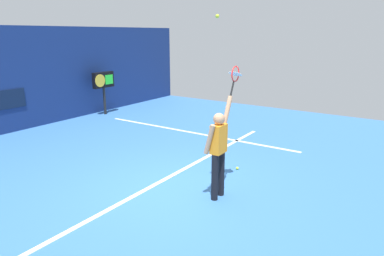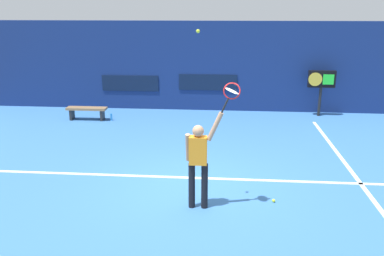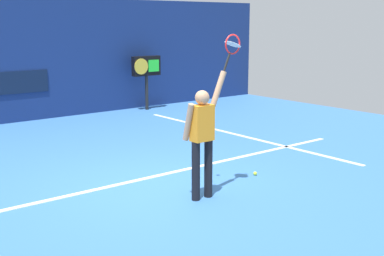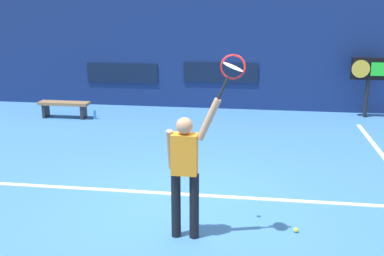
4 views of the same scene
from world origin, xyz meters
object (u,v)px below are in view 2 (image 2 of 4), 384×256
(tennis_ball, at_px, (198,31))
(scoreboard_clock, at_px, (321,81))
(court_bench, at_px, (87,110))
(tennis_racket, at_px, (231,93))
(water_bottle, at_px, (111,117))
(tennis_player, at_px, (198,159))
(spare_ball, at_px, (274,201))

(tennis_ball, xyz_separation_m, scoreboard_clock, (3.92, 7.29, -2.11))
(court_bench, bearing_deg, tennis_racket, -51.02)
(court_bench, height_order, water_bottle, court_bench)
(tennis_player, distance_m, tennis_ball, 2.38)
(water_bottle, bearing_deg, tennis_player, -60.23)
(court_bench, bearing_deg, spare_ball, -44.51)
(tennis_player, distance_m, water_bottle, 7.09)
(scoreboard_clock, bearing_deg, court_bench, -171.38)
(spare_ball, bearing_deg, tennis_player, -167.62)
(tennis_player, height_order, water_bottle, tennis_player)
(court_bench, distance_m, water_bottle, 0.89)
(scoreboard_clock, relative_size, spare_ball, 24.41)
(tennis_player, relative_size, tennis_racket, 3.15)
(tennis_racket, height_order, court_bench, tennis_racket)
(tennis_racket, height_order, scoreboard_clock, tennis_racket)
(scoreboard_clock, bearing_deg, tennis_racket, -114.24)
(scoreboard_clock, relative_size, water_bottle, 6.92)
(tennis_player, relative_size, spare_ball, 28.83)
(tennis_player, relative_size, water_bottle, 8.17)
(tennis_player, relative_size, court_bench, 1.40)
(tennis_racket, relative_size, tennis_ball, 9.14)
(tennis_player, distance_m, tennis_racket, 1.43)
(tennis_racket, height_order, water_bottle, tennis_racket)
(tennis_ball, height_order, scoreboard_clock, tennis_ball)
(tennis_player, bearing_deg, tennis_ball, 110.20)
(tennis_player, bearing_deg, tennis_racket, -0.42)
(scoreboard_clock, bearing_deg, spare_ball, -108.76)
(water_bottle, bearing_deg, tennis_ball, -60.15)
(tennis_ball, bearing_deg, tennis_player, -69.80)
(court_bench, relative_size, spare_ball, 20.59)
(court_bench, bearing_deg, scoreboard_clock, 8.62)
(tennis_racket, bearing_deg, water_bottle, 123.72)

